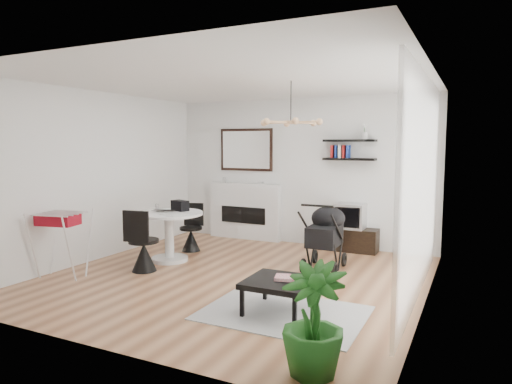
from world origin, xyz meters
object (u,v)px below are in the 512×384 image
at_px(tv_console, 347,239).
at_px(stroller, 325,239).
at_px(potted_plant, 313,320).
at_px(dining_table, 169,229).
at_px(fireplace, 245,204).
at_px(crt_tv, 350,216).
at_px(drying_rack, 62,243).
at_px(coffee_table, 279,283).

xyz_separation_m(tv_console, stroller, (0.01, -1.27, 0.24)).
bearing_deg(potted_plant, dining_table, 142.99).
bearing_deg(tv_console, stroller, -89.62).
bearing_deg(fireplace, dining_table, -97.71).
distance_m(tv_console, crt_tv, 0.42).
height_order(dining_table, potted_plant, potted_plant).
bearing_deg(crt_tv, drying_rack, -133.82).
relative_size(fireplace, crt_tv, 4.33).
bearing_deg(stroller, dining_table, -165.57).
height_order(fireplace, stroller, fireplace).
distance_m(fireplace, potted_plant, 5.41).
distance_m(fireplace, stroller, 2.52).
relative_size(crt_tv, drying_rack, 0.54).
xyz_separation_m(crt_tv, coffee_table, (0.04, -3.25, -0.29)).
relative_size(dining_table, potted_plant, 1.17).
height_order(coffee_table, potted_plant, potted_plant).
height_order(drying_rack, potted_plant, drying_rack).
bearing_deg(potted_plant, stroller, 105.69).
bearing_deg(crt_tv, dining_table, -141.03).
xyz_separation_m(coffee_table, potted_plant, (0.79, -1.14, 0.13)).
bearing_deg(potted_plant, fireplace, 123.23).
bearing_deg(dining_table, fireplace, 82.29).
distance_m(dining_table, potted_plant, 4.06).
bearing_deg(dining_table, drying_rack, -119.81).
height_order(fireplace, dining_table, fireplace).
xyz_separation_m(fireplace, dining_table, (-0.28, -2.08, -0.17)).
height_order(tv_console, coffee_table, tv_console).
bearing_deg(coffee_table, fireplace, 122.74).
relative_size(fireplace, drying_rack, 2.33).
bearing_deg(coffee_table, tv_console, 91.73).
bearing_deg(drying_rack, stroller, 21.77).
distance_m(tv_console, drying_rack, 4.61).
distance_m(tv_console, coffee_table, 3.26).
bearing_deg(drying_rack, potted_plant, -26.11).
bearing_deg(fireplace, potted_plant, -56.77).
xyz_separation_m(stroller, potted_plant, (0.88, -3.13, 0.02)).
relative_size(fireplace, tv_console, 2.02).
bearing_deg(crt_tv, stroller, -92.24).
bearing_deg(tv_console, potted_plant, -78.60).
distance_m(crt_tv, coffee_table, 3.27).
height_order(fireplace, potted_plant, fireplace).
height_order(crt_tv, coffee_table, crt_tv).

